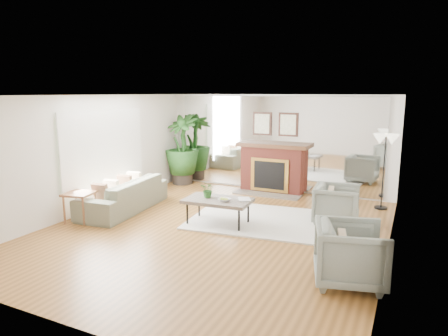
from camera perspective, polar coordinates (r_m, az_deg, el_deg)
The scene contains 18 objects.
ground at distance 7.60m, azimuth -1.31°, elevation -8.86°, with size 7.00×7.00×0.00m, color brown.
wall_left at distance 9.02m, azimuth -18.56°, elevation 1.90°, with size 0.02×7.00×2.50m, color silver.
wall_right at distance 6.52m, azimuth 22.81°, elevation -1.61°, with size 0.02×7.00×2.50m, color silver.
wall_back at distance 10.47m, azimuth 7.35°, elevation 3.53°, with size 6.00×0.02×2.50m, color silver.
mirror_panel at distance 10.45m, azimuth 7.31°, elevation 3.52°, with size 5.40×0.04×2.40m, color silver.
window_panel at distance 9.27m, azimuth -16.75°, elevation 2.85°, with size 0.04×2.40×1.50m, color #B2E09E.
fireplace at distance 10.35m, azimuth 6.87°, elevation 0.14°, with size 1.85×0.83×2.05m.
area_rug at distance 8.15m, azimuth 5.86°, elevation -7.43°, with size 2.92×2.09×0.03m, color silver.
coffee_table at distance 7.78m, azimuth -0.88°, elevation -4.77°, with size 1.33×0.83×0.51m.
sofa at distance 9.02m, azimuth -14.12°, elevation -3.74°, with size 2.35×0.92×0.69m, color slate.
armchair_back at distance 8.16m, azimuth 15.78°, elevation -5.03°, with size 0.83×0.85×0.77m, color gray.
armchair_front at distance 5.73m, azimuth 17.61°, elevation -11.62°, with size 0.89×0.92×0.84m, color gray.
side_table at distance 8.43m, azimuth -19.97°, elevation -3.96°, with size 0.63×0.63×0.60m.
potted_ficus at distance 11.24m, azimuth -6.02°, elevation 3.01°, with size 1.08×1.08×1.96m.
floor_lamp at distance 9.33m, azimuth 22.08°, elevation 3.05°, with size 0.54×0.30×1.67m.
tabletop_plant at distance 7.84m, azimuth -2.27°, elevation -3.12°, with size 0.29×0.25×0.32m, color #275D22.
fruit_bowl at distance 7.60m, azimuth 0.05°, elevation -4.58°, with size 0.23×0.23×0.06m, color brown.
book at distance 7.70m, azimuth 2.11°, elevation -4.51°, with size 0.22×0.30×0.02m, color brown.
Camera 1 is at (3.25, -6.38, 2.55)m, focal length 32.00 mm.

